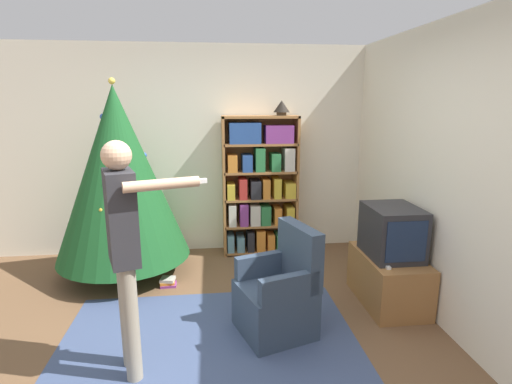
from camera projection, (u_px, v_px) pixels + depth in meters
ground_plane at (223, 354)px, 3.11m from camera, size 14.00×14.00×0.00m
wall_back at (215, 151)px, 5.09m from camera, size 8.00×0.10×2.60m
wall_right at (476, 185)px, 3.04m from camera, size 0.10×8.00×2.60m
area_rug at (209, 349)px, 3.17m from camera, size 2.42×1.88×0.01m
bookshelf at (260, 187)px, 5.02m from camera, size 0.94×0.31×1.75m
tv_stand at (388, 279)px, 3.86m from camera, size 0.51×0.86×0.49m
television at (392, 232)px, 3.75m from camera, size 0.45×0.57×0.48m
game_remote at (386, 266)px, 3.53m from camera, size 0.04×0.12×0.02m
christmas_tree at (119, 174)px, 4.29m from camera, size 1.44×1.44×2.16m
armchair at (279, 296)px, 3.36m from camera, size 0.72×0.71×0.92m
standing_person at (125, 241)px, 2.70m from camera, size 0.71×0.45×1.68m
table_lamp at (282, 107)px, 4.84m from camera, size 0.20×0.20×0.18m
book_pile_near_tree at (168, 282)px, 4.24m from camera, size 0.17×0.15×0.09m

